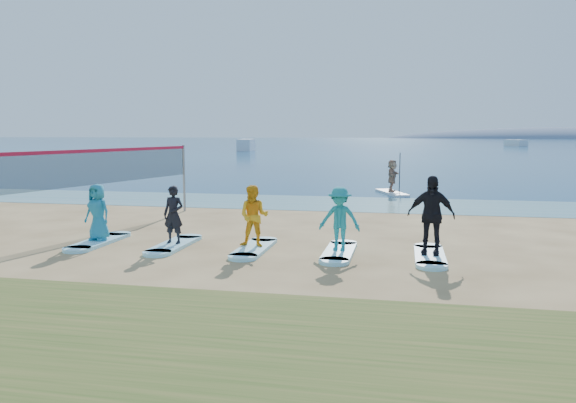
% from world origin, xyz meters
% --- Properties ---
extents(ground, '(600.00, 600.00, 0.00)m').
position_xyz_m(ground, '(0.00, 0.00, 0.00)').
color(ground, tan).
rests_on(ground, ground).
extents(shallow_water, '(600.00, 600.00, 0.00)m').
position_xyz_m(shallow_water, '(0.00, 10.50, 0.01)').
color(shallow_water, teal).
rests_on(shallow_water, ground).
extents(ocean, '(600.00, 600.00, 0.00)m').
position_xyz_m(ocean, '(0.00, 160.00, 0.01)').
color(ocean, navy).
rests_on(ocean, ground).
extents(volleyball_net, '(2.09, 8.86, 2.50)m').
position_xyz_m(volleyball_net, '(-5.41, 2.67, 1.90)').
color(volleyball_net, gray).
rests_on(volleyball_net, ground).
extents(paddleboard, '(1.72, 3.05, 0.12)m').
position_xyz_m(paddleboard, '(3.18, 14.65, 0.06)').
color(paddleboard, silver).
rests_on(paddleboard, ground).
extents(paddleboarder, '(0.63, 1.48, 1.54)m').
position_xyz_m(paddleboarder, '(3.18, 14.65, 0.89)').
color(paddleboarder, tan).
rests_on(paddleboarder, paddleboard).
extents(boat_offshore_a, '(3.07, 7.31, 1.89)m').
position_xyz_m(boat_offshore_a, '(-21.62, 76.07, 0.00)').
color(boat_offshore_a, silver).
rests_on(boat_offshore_a, ground).
extents(boat_offshore_b, '(4.26, 6.48, 1.39)m').
position_xyz_m(boat_offshore_b, '(27.84, 119.26, 0.00)').
color(boat_offshore_b, silver).
rests_on(boat_offshore_b, ground).
extents(surfboard_0, '(0.70, 2.20, 0.09)m').
position_xyz_m(surfboard_0, '(-4.29, 0.70, 0.04)').
color(surfboard_0, '#A4F2FF').
rests_on(surfboard_0, ground).
extents(student_0, '(0.82, 0.61, 1.52)m').
position_xyz_m(student_0, '(-4.29, 0.70, 0.85)').
color(student_0, teal).
rests_on(student_0, surfboard_0).
extents(surfboard_1, '(0.70, 2.20, 0.09)m').
position_xyz_m(surfboard_1, '(-2.12, 0.70, 0.04)').
color(surfboard_1, '#A4F2FF').
rests_on(surfboard_1, ground).
extents(student_1, '(0.59, 0.42, 1.51)m').
position_xyz_m(student_1, '(-2.12, 0.70, 0.84)').
color(student_1, black).
rests_on(student_1, surfboard_1).
extents(surfboard_2, '(0.70, 2.20, 0.09)m').
position_xyz_m(surfboard_2, '(0.04, 0.70, 0.04)').
color(surfboard_2, '#A4F2FF').
rests_on(surfboard_2, ground).
extents(student_2, '(0.76, 0.60, 1.56)m').
position_xyz_m(student_2, '(0.04, 0.70, 0.87)').
color(student_2, '#F5A619').
rests_on(student_2, surfboard_2).
extents(surfboard_3, '(0.70, 2.20, 0.09)m').
position_xyz_m(surfboard_3, '(2.21, 0.70, 0.04)').
color(surfboard_3, '#A4F2FF').
rests_on(surfboard_3, ground).
extents(student_3, '(1.05, 0.65, 1.56)m').
position_xyz_m(student_3, '(2.21, 0.70, 0.87)').
color(student_3, teal).
rests_on(student_3, surfboard_3).
extents(surfboard_4, '(0.70, 2.20, 0.09)m').
position_xyz_m(surfboard_4, '(4.37, 0.70, 0.04)').
color(surfboard_4, '#A4F2FF').
rests_on(surfboard_4, ground).
extents(student_4, '(1.15, 0.61, 1.87)m').
position_xyz_m(student_4, '(4.37, 0.70, 1.03)').
color(student_4, black).
rests_on(student_4, surfboard_4).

